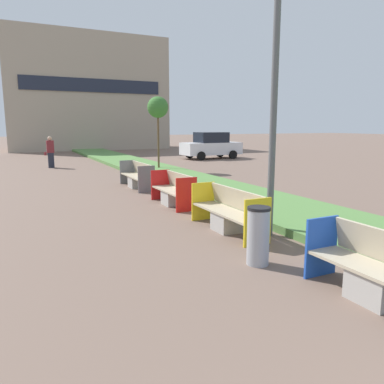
{
  "coord_description": "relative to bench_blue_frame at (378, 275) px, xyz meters",
  "views": [
    {
      "loc": [
        -3.33,
        0.64,
        2.32
      ],
      "look_at": [
        0.9,
        9.33,
        0.6
      ],
      "focal_mm": 35.0,
      "sensor_mm": 36.0,
      "label": 1
    }
  ],
  "objects": [
    {
      "name": "pedestrian_walking",
      "position": [
        -2.24,
        18.99,
        0.52
      ],
      "size": [
        0.53,
        0.24,
        1.74
      ],
      "color": "#232633",
      "rests_on": "ground"
    },
    {
      "name": "bench_blue_frame",
      "position": [
        0.0,
        0.0,
        0.0
      ],
      "size": [
        0.65,
        2.0,
        0.94
      ],
      "color": "#ADA8A0",
      "rests_on": "ground"
    },
    {
      "name": "litter_bin",
      "position": [
        -0.62,
        1.81,
        0.13
      ],
      "size": [
        0.39,
        0.39,
        0.99
      ],
      "color": "#9EA0A5",
      "rests_on": "ground"
    },
    {
      "name": "planter_grass_strip",
      "position": [
        2.26,
        8.23,
        -0.27
      ],
      "size": [
        2.8,
        120.0,
        0.18
      ],
      "color": "#568442",
      "rests_on": "ground"
    },
    {
      "name": "bench_grey_frame",
      "position": [
        0.0,
        10.37,
        0.01
      ],
      "size": [
        0.65,
        2.38,
        0.94
      ],
      "color": "#ADA8A0",
      "rests_on": "ground"
    },
    {
      "name": "bench_yellow_frame",
      "position": [
        0.0,
        3.79,
        0.01
      ],
      "size": [
        0.65,
        2.32,
        0.94
      ],
      "color": "#ADA8A0",
      "rests_on": "ground"
    },
    {
      "name": "parked_car_distant",
      "position": [
        8.62,
        20.25,
        0.55
      ],
      "size": [
        4.23,
        2.0,
        1.86
      ],
      "rotation": [
        0.0,
        0.0,
        0.02
      ],
      "color": "silver",
      "rests_on": "ground"
    },
    {
      "name": "bench_red_frame",
      "position": [
        -0.0,
        6.88,
        -0.0
      ],
      "size": [
        0.65,
        2.0,
        0.94
      ],
      "color": "#ADA8A0",
      "rests_on": "ground"
    },
    {
      "name": "sapling_tree_far",
      "position": [
        2.63,
        15.0,
        2.83
      ],
      "size": [
        1.07,
        1.07,
        3.77
      ],
      "color": "brown",
      "rests_on": "ground"
    },
    {
      "name": "building_backdrop",
      "position": [
        3.06,
        35.6,
        5.02
      ],
      "size": [
        14.94,
        6.31,
        10.77
      ],
      "color": "tan",
      "rests_on": "ground"
    },
    {
      "name": "street_lamp_post",
      "position": [
        0.61,
        3.11,
        3.86
      ],
      "size": [
        0.24,
        0.44,
        7.69
      ],
      "color": "#56595B",
      "rests_on": "ground"
    }
  ]
}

